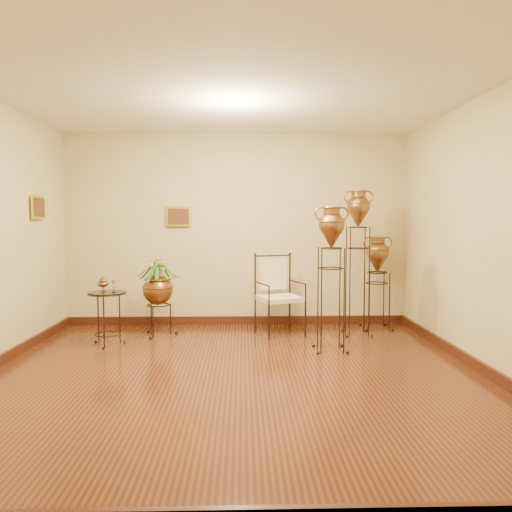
{
  "coord_description": "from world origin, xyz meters",
  "views": [
    {
      "loc": [
        0.08,
        -4.85,
        1.53
      ],
      "look_at": [
        0.25,
        1.3,
        1.1
      ],
      "focal_mm": 35.0,
      "sensor_mm": 36.0,
      "label": 1
    }
  ],
  "objects_px": {
    "amphora_mid": "(331,277)",
    "armchair": "(280,295)",
    "planter_urn": "(158,286)",
    "side_table": "(107,317)",
    "amphora_tall": "(358,261)"
  },
  "relations": [
    {
      "from": "amphora_mid",
      "to": "armchair",
      "type": "bearing_deg",
      "value": 123.29
    },
    {
      "from": "planter_urn",
      "to": "armchair",
      "type": "bearing_deg",
      "value": -1.17
    },
    {
      "from": "side_table",
      "to": "armchair",
      "type": "bearing_deg",
      "value": 12.57
    },
    {
      "from": "planter_urn",
      "to": "side_table",
      "type": "relative_size",
      "value": 1.43
    },
    {
      "from": "planter_urn",
      "to": "side_table",
      "type": "height_order",
      "value": "planter_urn"
    },
    {
      "from": "amphora_mid",
      "to": "planter_urn",
      "type": "bearing_deg",
      "value": 158.52
    },
    {
      "from": "amphora_mid",
      "to": "side_table",
      "type": "relative_size",
      "value": 2.07
    },
    {
      "from": "amphora_tall",
      "to": "amphora_mid",
      "type": "distance_m",
      "value": 0.98
    },
    {
      "from": "amphora_mid",
      "to": "planter_urn",
      "type": "relative_size",
      "value": 1.45
    },
    {
      "from": "amphora_tall",
      "to": "armchair",
      "type": "height_order",
      "value": "amphora_tall"
    },
    {
      "from": "amphora_tall",
      "to": "side_table",
      "type": "relative_size",
      "value": 2.35
    },
    {
      "from": "armchair",
      "to": "amphora_tall",
      "type": "bearing_deg",
      "value": -19.71
    },
    {
      "from": "amphora_tall",
      "to": "side_table",
      "type": "bearing_deg",
      "value": -171.34
    },
    {
      "from": "amphora_tall",
      "to": "planter_urn",
      "type": "relative_size",
      "value": 1.65
    },
    {
      "from": "armchair",
      "to": "amphora_mid",
      "type": "bearing_deg",
      "value": -76.7
    }
  ]
}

